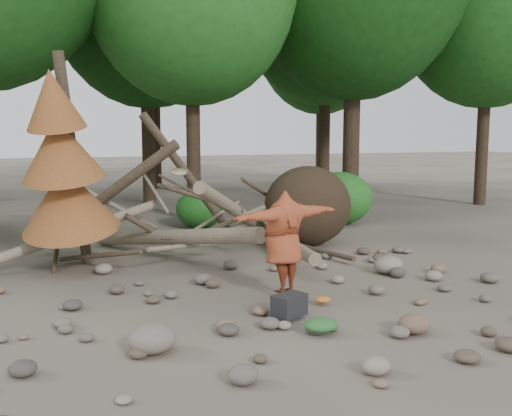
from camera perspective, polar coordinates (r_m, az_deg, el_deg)
name	(u,v)px	position (r m, az deg, el deg)	size (l,w,h in m)	color
ground	(279,305)	(9.41, 2.36, -9.66)	(120.00, 120.00, 0.00)	#514C44
deadfall_pile	(287,209)	(13.80, 3.15, -0.09)	(8.55, 5.24, 3.30)	#332619
dead_conifer	(63,168)	(11.66, -18.71, 3.84)	(2.06, 2.16, 4.35)	#4C3F30
bush_mid	(200,209)	(16.78, -5.64, -0.11)	(1.40, 1.40, 1.12)	#1F601B
bush_right	(340,198)	(17.61, 8.36, 0.99)	(2.00, 2.00, 1.60)	#277223
frisbee_thrower	(284,242)	(9.64, 2.78, -3.41)	(2.97, 1.15, 2.14)	#993E22
backpack	(289,309)	(8.67, 3.35, -10.05)	(0.49, 0.33, 0.33)	black
cloth_green	(321,328)	(8.12, 6.53, -11.86)	(0.49, 0.41, 0.18)	#28662A
cloth_orange	(323,302)	(9.43, 6.69, -9.37)	(0.26, 0.21, 0.10)	#C57321
boulder_front_left	(152,339)	(7.54, -10.33, -12.74)	(0.62, 0.55, 0.37)	slate
boulder_front_right	(414,324)	(8.40, 15.54, -11.09)	(0.46, 0.42, 0.28)	brown
boulder_mid_right	(388,265)	(11.67, 13.08, -5.55)	(0.59, 0.53, 0.36)	gray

